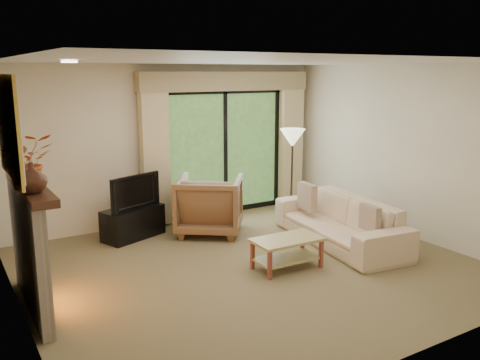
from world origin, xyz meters
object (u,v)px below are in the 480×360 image
armchair (210,205)px  coffee_table (287,253)px  sofa (339,221)px  media_console (133,223)px

armchair → coffee_table: bearing=130.9°
armchair → sofa: bearing=170.6°
armchair → sofa: size_ratio=0.43×
media_console → coffee_table: 2.55m
media_console → armchair: (1.11, -0.39, 0.22)m
armchair → sofa: armchair is taller
media_console → armchair: size_ratio=0.94×
coffee_table → sofa: bearing=19.2°
sofa → media_console: bearing=-118.6°
armchair → coffee_table: armchair is taller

